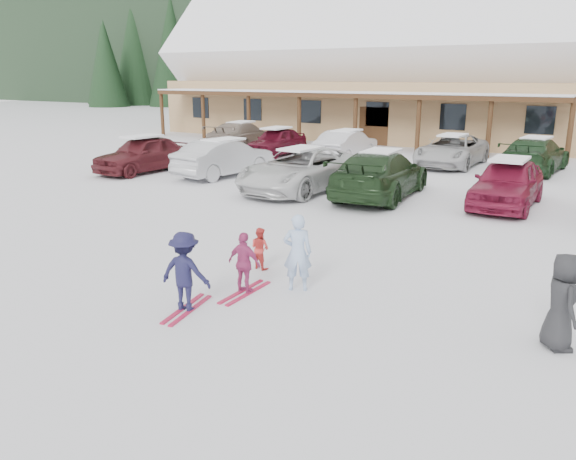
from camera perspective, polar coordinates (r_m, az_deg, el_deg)
The scene contains 21 objects.
ground at distance 10.89m, azimuth -4.09°, elevation -6.07°, with size 160.00×160.00×0.00m, color white.
day_lodge at distance 39.15m, azimuth 8.94°, elevation 15.20°, with size 29.12×12.50×10.38m.
conifer_0 at distance 49.82m, azimuth -9.26°, elevation 17.21°, with size 4.40×4.40×10.20m.
conifer_2 at distance 61.81m, azimuth -4.81°, elevation 18.03°, with size 5.28×5.28×12.24m.
adult_skier at distance 10.62m, azimuth 0.98°, elevation -2.30°, with size 0.55×0.36×1.50m, color #A5C3ED.
toddler_red at distance 11.91m, azimuth -2.86°, elevation -1.85°, with size 0.44×0.34×0.90m, color red.
child_navy at distance 9.87m, azimuth -10.41°, elevation -4.19°, with size 0.92×0.53×1.42m, color #181739.
skis_child_navy at distance 10.12m, azimuth -10.22°, elevation -7.91°, with size 0.20×1.40×0.03m, color #B1193F.
child_magenta at distance 10.53m, azimuth -4.45°, elevation -3.39°, with size 0.70×0.29×1.19m, color #AF366E.
skis_child_magenta at distance 10.73m, azimuth -4.39°, elevation -6.33°, with size 0.20×1.40×0.03m, color #B1193F.
bystander_dark at distance 9.30m, azimuth 26.03°, elevation -6.57°, with size 0.73×0.48×1.49m, color #232426.
parked_car_0 at distance 24.75m, azimuth -14.51°, elevation 7.47°, with size 1.80×4.46×1.52m, color #591B21.
parked_car_1 at distance 23.14m, azimuth -6.52°, elevation 7.30°, with size 1.58×4.53×1.49m, color #B5B6BA.
parked_car_2 at distance 20.01m, azimuth 1.30°, elevation 6.16°, with size 2.52×5.46×1.52m, color silver.
parked_car_3 at distance 19.13m, azimuth 9.35°, elevation 5.60°, with size 2.20×5.40×1.57m, color #1D341A.
parked_car_4 at distance 18.81m, azimuth 21.39°, elevation 4.48°, with size 1.78×4.42×1.51m, color maroon.
parked_car_7 at distance 31.60m, azimuth -4.78°, elevation 9.52°, with size 2.12×5.21×1.51m, color gray.
parked_car_8 at distance 29.21m, azimuth -1.19°, elevation 8.98°, with size 1.65×4.11×1.40m, color #5B0E20.
parked_car_9 at distance 27.75m, azimuth 5.95°, elevation 8.58°, with size 1.51×4.32×1.42m, color silver.
parked_car_10 at distance 26.73m, azimuth 16.30°, elevation 7.77°, with size 2.33×5.05×1.40m, color #BABABA.
parked_car_11 at distance 26.08m, azimuth 23.77°, elevation 6.99°, with size 2.06×5.07×1.47m, color #1F3E20.
Camera 1 is at (5.85, -8.27, 3.98)m, focal length 35.00 mm.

